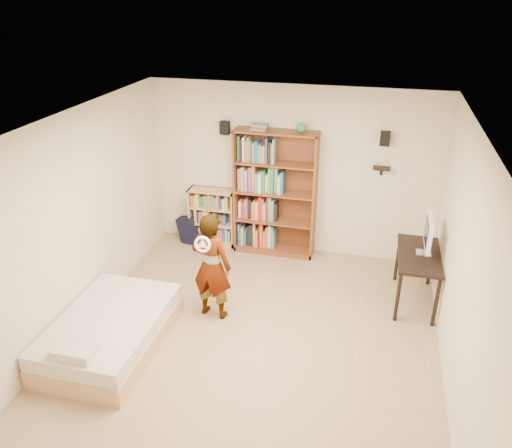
% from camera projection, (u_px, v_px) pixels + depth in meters
% --- Properties ---
extents(ground, '(4.50, 5.00, 0.01)m').
position_uv_depth(ground, '(252.00, 340.00, 6.21)').
color(ground, tan).
rests_on(ground, ground).
extents(room_shell, '(4.52, 5.02, 2.71)m').
position_uv_depth(room_shell, '(252.00, 212.00, 5.44)').
color(room_shell, beige).
rests_on(room_shell, ground).
extents(crown_molding, '(4.50, 5.00, 0.06)m').
position_uv_depth(crown_molding, '(252.00, 130.00, 5.04)').
color(crown_molding, silver).
rests_on(crown_molding, room_shell).
extents(speaker_left, '(0.14, 0.12, 0.20)m').
position_uv_depth(speaker_left, '(225.00, 128.00, 7.66)').
color(speaker_left, black).
rests_on(speaker_left, room_shell).
extents(speaker_right, '(0.14, 0.12, 0.20)m').
position_uv_depth(speaker_right, '(385.00, 139.00, 7.13)').
color(speaker_right, black).
rests_on(speaker_right, room_shell).
extents(wall_shelf, '(0.25, 0.16, 0.02)m').
position_uv_depth(wall_shelf, '(382.00, 168.00, 7.34)').
color(wall_shelf, black).
rests_on(wall_shelf, room_shell).
extents(tall_bookshelf, '(1.28, 0.37, 2.03)m').
position_uv_depth(tall_bookshelf, '(275.00, 194.00, 7.83)').
color(tall_bookshelf, brown).
rests_on(tall_bookshelf, ground).
extents(low_bookshelf, '(0.77, 0.29, 0.97)m').
position_uv_depth(low_bookshelf, '(213.00, 217.00, 8.34)').
color(low_bookshelf, tan).
rests_on(low_bookshelf, ground).
extents(computer_desk, '(0.55, 1.10, 0.75)m').
position_uv_depth(computer_desk, '(416.00, 278.00, 6.81)').
color(computer_desk, black).
rests_on(computer_desk, ground).
extents(imac, '(0.11, 0.53, 0.53)m').
position_uv_depth(imac, '(426.00, 236.00, 6.54)').
color(imac, white).
rests_on(imac, computer_desk).
extents(daybed, '(1.17, 1.80, 0.53)m').
position_uv_depth(daybed, '(110.00, 328.00, 6.01)').
color(daybed, silver).
rests_on(daybed, ground).
extents(person, '(0.58, 0.42, 1.47)m').
position_uv_depth(person, '(212.00, 266.00, 6.38)').
color(person, black).
rests_on(person, ground).
extents(wii_wheel, '(0.21, 0.08, 0.21)m').
position_uv_depth(wii_wheel, '(203.00, 244.00, 5.94)').
color(wii_wheel, white).
rests_on(wii_wheel, person).
extents(navy_bag, '(0.39, 0.29, 0.48)m').
position_uv_depth(navy_bag, '(189.00, 229.00, 8.45)').
color(navy_bag, black).
rests_on(navy_bag, ground).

